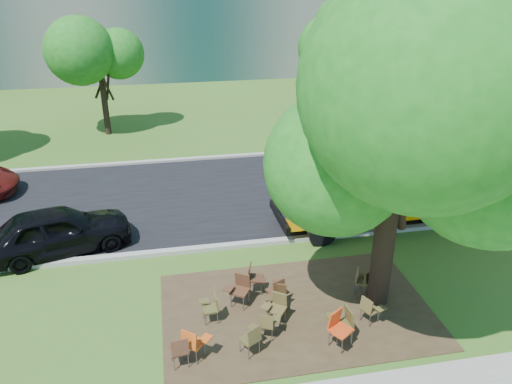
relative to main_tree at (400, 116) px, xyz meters
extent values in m
plane|color=#39561A|center=(-3.26, 0.51, -5.17)|extent=(160.00, 160.00, 0.00)
cube|color=#382819|center=(-2.26, 0.01, -5.15)|extent=(7.00, 4.50, 0.03)
cube|color=black|center=(-3.26, 7.51, -5.15)|extent=(80.00, 8.00, 0.04)
cube|color=gray|center=(-3.26, 3.51, -5.10)|extent=(80.00, 0.25, 0.14)
cube|color=gray|center=(-3.26, 11.61, -5.10)|extent=(80.00, 0.25, 0.14)
cylinder|color=black|center=(-8.26, 16.51, -3.42)|extent=(0.32, 0.32, 3.50)
sphere|color=#186216|center=(-8.26, 16.51, -0.95)|extent=(4.80, 4.80, 4.80)
cylinder|color=black|center=(4.74, 14.51, -3.07)|extent=(0.38, 0.38, 4.20)
sphere|color=#186216|center=(4.74, 14.51, -0.13)|extent=(5.60, 5.60, 5.60)
cylinder|color=black|center=(12.74, 13.51, -3.37)|extent=(0.34, 0.34, 3.60)
sphere|color=#186216|center=(12.74, 13.51, -0.82)|extent=(5.00, 5.00, 5.00)
cylinder|color=black|center=(0.00, 0.00, -3.12)|extent=(0.56, 0.56, 4.10)
sphere|color=#186216|center=(0.00, 0.00, 0.01)|extent=(7.20, 7.20, 7.20)
cube|color=orange|center=(4.84, 4.51, -3.47)|extent=(10.58, 2.72, 2.34)
cube|color=black|center=(5.12, 4.52, -3.21)|extent=(10.01, 2.74, 0.57)
cube|color=orange|center=(-1.02, 4.33, -4.21)|extent=(1.31, 2.14, 0.91)
cube|color=black|center=(4.84, 4.51, -4.07)|extent=(10.60, 2.74, 0.08)
cube|color=black|center=(4.84, 4.51, -4.42)|extent=(10.60, 2.74, 0.08)
cylinder|color=black|center=(-0.57, 3.15, -4.69)|extent=(0.96, 0.32, 0.96)
cylinder|color=black|center=(-0.64, 5.54, -4.69)|extent=(0.96, 0.32, 0.96)
cylinder|color=black|center=(7.57, 5.79, -4.69)|extent=(0.96, 0.32, 0.96)
cube|color=#4A2A1A|center=(-5.37, -1.39, -4.74)|extent=(0.45, 0.43, 0.05)
cube|color=#4A2A1A|center=(-5.35, -1.56, -4.53)|extent=(0.39, 0.14, 0.38)
cube|color=#4A2A1A|center=(-5.17, -1.23, -4.62)|extent=(0.25, 0.29, 0.03)
cylinder|color=slate|center=(-5.56, -1.25, -4.95)|extent=(0.02, 0.02, 0.43)
cylinder|color=slate|center=(-5.19, -1.53, -4.95)|extent=(0.02, 0.02, 0.43)
cube|color=#C34C14|center=(-5.03, -1.24, -4.71)|extent=(0.59, 0.58, 0.05)
cube|color=#C34C14|center=(-5.15, -1.39, -4.49)|extent=(0.38, 0.33, 0.41)
cube|color=#C34C14|center=(-4.76, -1.28, -4.59)|extent=(0.35, 0.36, 0.03)
cylinder|color=slate|center=(-5.06, -1.00, -4.94)|extent=(0.02, 0.02, 0.46)
cylinder|color=slate|center=(-5.01, -1.49, -4.94)|extent=(0.02, 0.02, 0.46)
cube|color=#4A4120|center=(-3.75, -1.33, -4.74)|extent=(0.53, 0.53, 0.05)
cube|color=#4A4120|center=(-3.67, -1.48, -4.53)|extent=(0.37, 0.27, 0.38)
cube|color=#4A4120|center=(-3.62, -1.10, -4.63)|extent=(0.31, 0.33, 0.03)
cylinder|color=slate|center=(-3.97, -1.27, -4.96)|extent=(0.02, 0.02, 0.43)
cylinder|color=slate|center=(-3.54, -1.39, -4.96)|extent=(0.02, 0.02, 0.43)
cube|color=brown|center=(-2.89, -0.40, -4.73)|extent=(0.56, 0.55, 0.05)
cube|color=brown|center=(-2.79, -0.26, -4.52)|extent=(0.37, 0.30, 0.39)
cube|color=brown|center=(-3.16, -0.37, -4.62)|extent=(0.33, 0.34, 0.03)
cylinder|color=slate|center=(-2.85, -0.63, -4.95)|extent=(0.02, 0.02, 0.44)
cylinder|color=slate|center=(-2.93, -0.17, -4.95)|extent=(0.02, 0.02, 0.44)
cube|color=#4D4221|center=(-3.24, -0.86, -4.77)|extent=(0.48, 0.47, 0.04)
cube|color=#4D4221|center=(-3.30, -1.01, -4.58)|extent=(0.36, 0.21, 0.35)
cube|color=#4D4221|center=(-3.00, -0.82, -4.66)|extent=(0.27, 0.30, 0.03)
cylinder|color=slate|center=(-3.33, -0.66, -4.97)|extent=(0.02, 0.02, 0.40)
cylinder|color=slate|center=(-3.16, -1.05, -4.97)|extent=(0.02, 0.02, 0.40)
cube|color=#CB3F15|center=(-1.60, -1.52, -4.67)|extent=(0.63, 0.63, 0.06)
cube|color=#CB3F15|center=(-1.72, -1.36, -4.43)|extent=(0.43, 0.34, 0.45)
cube|color=#CB3F15|center=(-1.74, -1.80, -4.54)|extent=(0.38, 0.39, 0.03)
cylinder|color=slate|center=(-1.34, -1.57, -4.92)|extent=(0.03, 0.03, 0.50)
cylinder|color=slate|center=(-1.87, -1.47, -4.92)|extent=(0.03, 0.03, 0.50)
cube|color=#4A4320|center=(-1.51, -1.30, -4.70)|extent=(0.46, 0.48, 0.05)
cube|color=#4A4320|center=(-1.32, -1.28, -4.47)|extent=(0.14, 0.42, 0.42)
cube|color=#4A4320|center=(-1.68, -1.07, -4.58)|extent=(0.31, 0.26, 0.03)
cylinder|color=slate|center=(-1.67, -1.49, -4.94)|extent=(0.02, 0.02, 0.47)
cylinder|color=slate|center=(-1.35, -1.11, -4.94)|extent=(0.02, 0.02, 0.47)
cube|color=brown|center=(-0.57, -0.81, -4.76)|extent=(0.49, 0.50, 0.05)
cube|color=brown|center=(-0.72, -0.88, -4.56)|extent=(0.23, 0.37, 0.37)
cube|color=brown|center=(-0.36, -0.96, -4.65)|extent=(0.31, 0.29, 0.03)
cylinder|color=slate|center=(-0.49, -0.60, -4.96)|extent=(0.02, 0.02, 0.41)
cylinder|color=slate|center=(-0.65, -1.01, -4.96)|extent=(0.02, 0.02, 0.41)
cube|color=#4B4520|center=(-4.53, -0.02, -4.76)|extent=(0.38, 0.40, 0.05)
cube|color=#4B4520|center=(-4.37, -0.01, -4.56)|extent=(0.11, 0.37, 0.36)
cube|color=#4B4520|center=(-4.67, 0.19, -4.65)|extent=(0.26, 0.21, 0.03)
cylinder|color=slate|center=(-4.68, -0.18, -4.96)|extent=(0.02, 0.02, 0.41)
cylinder|color=slate|center=(-4.39, 0.14, -4.96)|extent=(0.02, 0.02, 0.41)
cube|color=#4B2B1A|center=(-3.69, 0.48, -4.69)|extent=(0.60, 0.60, 0.05)
cube|color=#4B2B1A|center=(-3.59, 0.64, -4.46)|extent=(0.41, 0.31, 0.42)
cube|color=#4B2B1A|center=(-3.98, 0.49, -4.57)|extent=(0.36, 0.37, 0.03)
cylinder|color=slate|center=(-3.64, 0.23, -4.93)|extent=(0.03, 0.03, 0.48)
cylinder|color=slate|center=(-3.74, 0.73, -4.93)|extent=(0.03, 0.03, 0.48)
cube|color=#412517|center=(-3.16, 1.01, -4.72)|extent=(0.51, 0.52, 0.05)
cube|color=#412517|center=(-3.33, 1.06, -4.49)|extent=(0.21, 0.41, 0.40)
cube|color=#412517|center=(-3.09, 0.74, -4.59)|extent=(0.33, 0.29, 0.03)
cylinder|color=slate|center=(-2.94, 1.12, -4.94)|extent=(0.02, 0.02, 0.45)
cylinder|color=slate|center=(-3.37, 0.90, -4.94)|extent=(0.02, 0.02, 0.45)
cube|color=#492C1A|center=(-2.76, 0.40, -4.74)|extent=(0.52, 0.51, 0.05)
cube|color=#492C1A|center=(-2.68, 0.25, -4.54)|extent=(0.38, 0.24, 0.38)
cube|color=#492C1A|center=(-2.61, 0.62, -4.63)|extent=(0.30, 0.33, 0.03)
cylinder|color=slate|center=(-2.97, 0.48, -4.96)|extent=(0.02, 0.02, 0.42)
cylinder|color=slate|center=(-2.54, 0.33, -4.96)|extent=(0.02, 0.02, 0.42)
cube|color=brown|center=(-0.30, 0.39, -4.77)|extent=(0.47, 0.48, 0.04)
cube|color=brown|center=(-0.44, 0.45, -4.58)|extent=(0.22, 0.36, 0.35)
cube|color=brown|center=(-0.27, 0.15, -4.66)|extent=(0.30, 0.28, 0.03)
cylinder|color=slate|center=(-0.10, 0.47, -4.97)|extent=(0.02, 0.02, 0.40)
cylinder|color=slate|center=(-0.49, 0.31, -4.97)|extent=(0.02, 0.02, 0.40)
cube|color=#42381C|center=(-0.29, 0.37, -4.76)|extent=(0.52, 0.52, 0.05)
cube|color=#42381C|center=(-0.19, 0.23, -4.56)|extent=(0.35, 0.28, 0.37)
cube|color=#42381C|center=(-0.18, 0.60, -4.65)|extent=(0.31, 0.32, 0.03)
cylinder|color=slate|center=(-0.50, 0.41, -4.96)|extent=(0.02, 0.02, 0.41)
cylinder|color=slate|center=(-0.07, 0.33, -4.96)|extent=(0.02, 0.02, 0.41)
cube|color=#473119|center=(-2.73, 0.06, -4.77)|extent=(0.47, 0.46, 0.04)
cube|color=#473119|center=(-2.68, 0.21, -4.57)|extent=(0.36, 0.20, 0.36)
cube|color=#473119|center=(-2.98, 0.02, -4.66)|extent=(0.27, 0.30, 0.03)
cylinder|color=slate|center=(-2.64, -0.13, -4.97)|extent=(0.02, 0.02, 0.40)
cylinder|color=slate|center=(-2.82, 0.26, -4.97)|extent=(0.02, 0.02, 0.40)
imported|color=black|center=(-8.83, 4.31, -4.41)|extent=(4.76, 2.94, 1.51)
camera|label=1|loc=(-5.33, -10.26, 3.17)|focal=35.00mm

